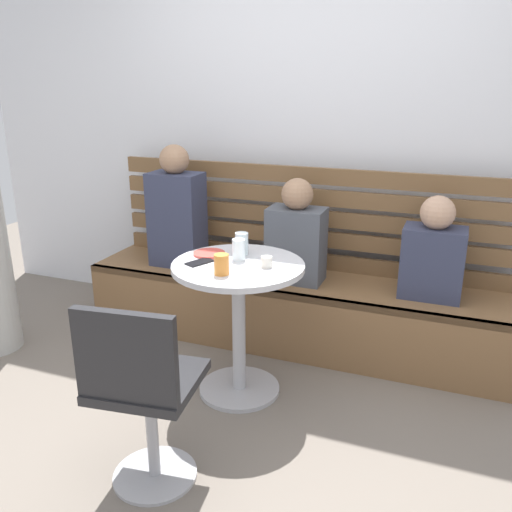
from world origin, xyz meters
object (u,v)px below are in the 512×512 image
object	(u,v)px
cafe_table	(239,304)
person_adult	(177,212)
white_chair	(142,391)
cup_tumbler_orange	(222,264)
person_child_middle	(433,254)
cup_water_clear	(239,250)
phone_on_table	(199,262)
booth_bench	(294,310)
cup_espresso_small	(267,262)
plate_small	(209,253)
person_child_left	(296,237)
cup_glass_tall	(242,244)

from	to	relation	value
cafe_table	person_adult	world-z (taller)	person_adult
white_chair	cup_tumbler_orange	xyz separation A→B (m)	(0.06, 0.64, 0.33)
person_child_middle	cup_water_clear	xyz separation A→B (m)	(-0.93, -0.60, 0.10)
white_chair	phone_on_table	xyz separation A→B (m)	(-0.11, 0.75, 0.28)
white_chair	person_adult	size ratio (longest dim) A/B	1.06
cafe_table	person_adult	size ratio (longest dim) A/B	0.93
phone_on_table	booth_bench	bearing A→B (deg)	-87.22
cup_espresso_small	plate_small	xyz separation A→B (m)	(-0.35, 0.08, -0.02)
person_child_middle	plate_small	size ratio (longest dim) A/B	3.46
person_child_left	cup_espresso_small	size ratio (longest dim) A/B	11.38
person_adult	plate_small	size ratio (longest dim) A/B	4.70
booth_bench	white_chair	bearing A→B (deg)	-96.83
booth_bench	plate_small	world-z (taller)	plate_small
cup_water_clear	phone_on_table	distance (m)	0.21
cafe_table	plate_small	world-z (taller)	plate_small
cup_espresso_small	white_chair	bearing A→B (deg)	-105.45
cafe_table	white_chair	world-z (taller)	white_chair
booth_bench	plate_small	distance (m)	0.84
person_child_middle	cup_glass_tall	xyz separation A→B (m)	(-0.95, -0.52, 0.10)
person_child_middle	plate_small	world-z (taller)	person_child_middle
cafe_table	person_adult	xyz separation A→B (m)	(-0.71, 0.64, 0.28)
person_child_left	cup_espresso_small	bearing A→B (deg)	-86.50
cafe_table	person_child_middle	bearing A→B (deg)	36.07
person_adult	cup_water_clear	bearing A→B (deg)	-40.42
person_adult	phone_on_table	size ratio (longest dim) A/B	5.70
white_chair	cup_water_clear	distance (m)	0.93
white_chair	person_child_left	xyz separation A→B (m)	(0.19, 1.45, 0.26)
cafe_table	person_child_middle	distance (m)	1.14
cup_glass_tall	booth_bench	bearing A→B (deg)	74.36
cup_glass_tall	person_child_middle	bearing A→B (deg)	28.62
cup_water_clear	plate_small	xyz separation A→B (m)	(-0.18, 0.02, -0.05)
cafe_table	person_child_middle	xyz separation A→B (m)	(0.91, 0.66, 0.18)
booth_bench	person_child_middle	bearing A→B (deg)	0.45
cafe_table	white_chair	bearing A→B (deg)	-95.10
booth_bench	cup_espresso_small	xyz separation A→B (m)	(0.05, -0.65, 0.55)
person_child_middle	cup_glass_tall	size ratio (longest dim) A/B	4.90
cafe_table	phone_on_table	world-z (taller)	phone_on_table
cup_water_clear	cup_glass_tall	size ratio (longest dim) A/B	0.92
white_chair	booth_bench	bearing A→B (deg)	83.17
booth_bench	cafe_table	size ratio (longest dim) A/B	3.65
white_chair	cup_glass_tall	size ratio (longest dim) A/B	7.08
person_child_left	person_child_middle	world-z (taller)	person_child_left
booth_bench	cup_water_clear	distance (m)	0.84
cup_water_clear	white_chair	bearing A→B (deg)	-93.38
person_adult	person_child_middle	bearing A→B (deg)	0.67
white_chair	cup_tumbler_orange	distance (m)	0.72
person_adult	white_chair	bearing A→B (deg)	-66.43
cafe_table	person_child_left	xyz separation A→B (m)	(0.11, 0.64, 0.20)
cup_tumbler_orange	cup_espresso_small	bearing A→B (deg)	46.47
person_child_left	cup_water_clear	xyz separation A→B (m)	(-0.14, -0.58, 0.07)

